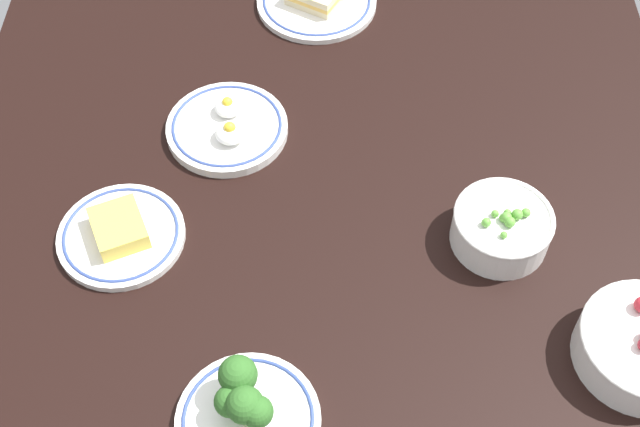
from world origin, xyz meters
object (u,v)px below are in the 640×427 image
bowl_peas (502,227)px  plate_cheese (121,234)px  plate_broccoli (246,411)px  plate_eggs (227,127)px

bowl_peas → plate_cheese: (0.22, -53.92, -1.99)cm
bowl_peas → plate_broccoli: bearing=-51.2°
bowl_peas → plate_cheese: size_ratio=0.77×
plate_cheese → plate_broccoli: bearing=35.7°
plate_eggs → plate_cheese: (20.58, -13.69, -0.05)cm
plate_broccoli → plate_cheese: plate_broccoli is taller
plate_broccoli → bowl_peas: bearing=128.8°
plate_eggs → plate_broccoli: (47.93, 5.99, 1.46)cm
plate_eggs → plate_broccoli: 48.33cm
plate_eggs → plate_cheese: size_ratio=1.05×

